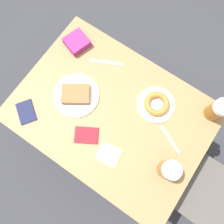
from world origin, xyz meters
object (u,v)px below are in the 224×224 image
beer_mug_left (218,110)px  passport_near_edge (26,112)px  beer_mug_center (169,170)px  napkin_folded (109,154)px  blue_pouch (77,42)px  knife (106,62)px  fork (170,140)px  plate_with_donut (156,104)px  passport_far_edge (86,135)px  plate_with_cake (76,95)px

beer_mug_left → passport_near_edge: (0.56, -0.84, -0.07)m
beer_mug_center → napkin_folded: beer_mug_center is taller
blue_pouch → passport_near_edge: bearing=1.7°
beer_mug_center → blue_pouch: (-0.32, -0.80, -0.05)m
napkin_folded → knife: (-0.42, -0.31, -0.00)m
beer_mug_left → napkin_folded: size_ratio=1.16×
beer_mug_center → knife: bearing=-118.8°
beer_mug_left → fork: (0.25, -0.11, -0.07)m
knife → passport_near_edge: 0.53m
fork → knife: (-0.18, -0.53, -0.00)m
plate_with_donut → passport_near_edge: 0.71m
passport_far_edge → knife: bearing=-159.4°
knife → passport_near_edge: passport_near_edge is taller
passport_far_edge → plate_with_donut: bearing=148.2°
fork → blue_pouch: blue_pouch is taller
plate_with_donut → napkin_folded: plate_with_donut is taller
beer_mug_left → passport_near_edge: 1.01m
fork → beer_mug_left: bearing=155.9°
beer_mug_center → napkin_folded: bearing=-70.4°
beer_mug_left → fork: beer_mug_left is taller
plate_with_cake → fork: size_ratio=1.67×
blue_pouch → fork: bearing=76.5°
knife → blue_pouch: 0.21m
plate_with_cake → passport_near_edge: (0.23, -0.17, -0.01)m
napkin_folded → knife: napkin_folded is taller
napkin_folded → plate_with_cake: bearing=-116.4°
plate_with_donut → passport_near_edge: bearing=-52.5°
passport_near_edge → plate_with_cake: bearing=143.7°
plate_with_cake → fork: plate_with_cake is taller
beer_mug_center → passport_near_edge: beer_mug_center is taller
plate_with_cake → beer_mug_center: 0.62m
beer_mug_center → blue_pouch: bearing=-112.1°
blue_pouch → knife: bearing=90.0°
knife → blue_pouch: (0.00, -0.21, 0.02)m
fork → napkin_folded: bearing=-42.3°
napkin_folded → beer_mug_left: bearing=145.9°
plate_with_cake → napkin_folded: (0.16, 0.33, -0.01)m
plate_with_cake → beer_mug_left: beer_mug_left is taller
plate_with_cake → passport_far_edge: size_ratio=1.67×
beer_mug_center → plate_with_cake: bearing=-96.0°
passport_far_edge → blue_pouch: (-0.41, -0.36, 0.02)m
knife → beer_mug_center: bearing=61.2°
fork → passport_near_edge: passport_near_edge is taller
blue_pouch → passport_far_edge: bearing=41.5°
plate_with_cake → passport_near_edge: bearing=-36.3°
beer_mug_left → passport_near_edge: bearing=-56.1°
passport_near_edge → blue_pouch: blue_pouch is taller
napkin_folded → blue_pouch: size_ratio=0.81×
passport_near_edge → fork: bearing=113.3°
napkin_folded → plate_with_donut: bearing=170.3°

